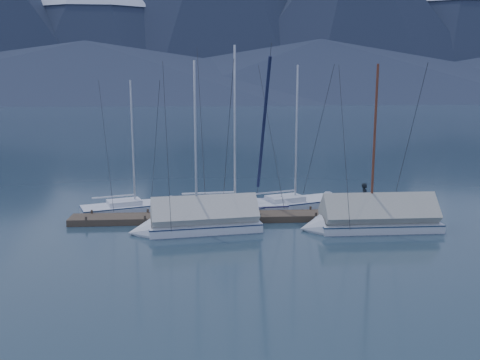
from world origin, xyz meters
name	(u,v)px	position (x,y,z in m)	size (l,w,h in m)	color
ground	(243,230)	(0.00, 0.00, 0.00)	(1000.00, 1000.00, 0.00)	#162531
mountain_range	(210,17)	(4.12, 370.45, 58.65)	(877.00, 584.00, 150.50)	#475675
dock	(240,218)	(0.00, 2.00, 0.11)	(18.00, 1.50, 0.54)	#382D23
mooring_posts	(231,214)	(-0.50, 2.00, 0.35)	(15.12, 1.52, 0.35)	#382D23
sailboat_open_left	(143,207)	(-5.53, 4.83, 0.14)	(6.43, 3.76, 8.21)	silver
sailboat_open_mid	(244,208)	(0.39, 3.95, 0.18)	(7.95, 3.34, 10.27)	silver
sailboat_open_right	(302,204)	(3.96, 4.93, 0.16)	(7.17, 4.20, 9.16)	silver
sailboat_covered_near	(368,221)	(6.29, -0.29, 0.45)	(7.00, 3.02, 9.07)	silver
sailboat_covered_far	(194,222)	(-2.43, 0.01, 0.45)	(6.74, 3.02, 9.15)	silver
person	(365,198)	(6.78, 1.86, 1.15)	(0.59, 0.39, 1.63)	black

